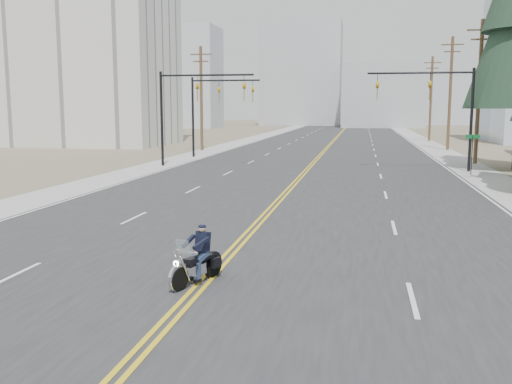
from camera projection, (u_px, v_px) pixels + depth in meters
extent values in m
plane|color=#776D56|center=(135.00, 359.00, 9.91)|extent=(400.00, 400.00, 0.00)
cube|color=#303033|center=(334.00, 140.00, 77.99)|extent=(20.00, 200.00, 0.01)
cube|color=#A5A5A0|center=(252.00, 139.00, 80.08)|extent=(3.00, 200.00, 0.01)
cube|color=#A5A5A0|center=(421.00, 141.00, 75.90)|extent=(3.00, 200.00, 0.01)
cylinder|color=black|center=(162.00, 119.00, 42.52)|extent=(0.20, 0.20, 7.00)
cylinder|color=black|center=(206.00, 75.00, 41.42)|extent=(7.00, 0.14, 0.14)
imported|color=#BF8C0C|center=(197.00, 84.00, 41.64)|extent=(0.21, 0.26, 1.30)
imported|color=#BF8C0C|center=(244.00, 84.00, 41.01)|extent=(0.21, 0.26, 1.30)
cylinder|color=black|center=(471.00, 120.00, 38.53)|extent=(0.20, 0.20, 7.00)
cylinder|color=black|center=(420.00, 73.00, 38.70)|extent=(7.00, 0.14, 0.14)
imported|color=#BF8C0C|center=(430.00, 82.00, 38.66)|extent=(0.21, 0.26, 1.30)
imported|color=#BF8C0C|center=(377.00, 83.00, 39.30)|extent=(0.21, 0.26, 1.30)
cylinder|color=black|center=(193.00, 118.00, 50.30)|extent=(0.20, 0.20, 7.00)
cylinder|color=black|center=(226.00, 80.00, 49.29)|extent=(6.00, 0.14, 0.14)
imported|color=#BF8C0C|center=(219.00, 88.00, 49.49)|extent=(0.21, 0.26, 1.30)
imported|color=#BF8C0C|center=(253.00, 88.00, 48.95)|extent=(0.21, 0.26, 1.30)
cylinder|color=black|center=(472.00, 155.00, 36.94)|extent=(0.06, 0.06, 2.60)
cube|color=#0C5926|center=(473.00, 137.00, 36.76)|extent=(0.90, 0.03, 0.25)
cylinder|color=brown|center=(479.00, 93.00, 43.80)|extent=(0.30, 0.30, 11.00)
cube|color=brown|center=(482.00, 30.00, 43.11)|extent=(2.20, 0.12, 0.12)
cube|color=brown|center=(482.00, 39.00, 43.22)|extent=(1.60, 0.12, 0.12)
cylinder|color=brown|center=(450.00, 94.00, 58.35)|extent=(0.30, 0.30, 11.50)
cube|color=brown|center=(453.00, 45.00, 57.63)|extent=(2.20, 0.12, 0.12)
cube|color=brown|center=(452.00, 52.00, 57.73)|extent=(1.60, 0.12, 0.12)
cylinder|color=brown|center=(431.00, 99.00, 74.92)|extent=(0.30, 0.30, 11.00)
cube|color=brown|center=(432.00, 63.00, 74.24)|extent=(2.20, 0.12, 0.12)
cube|color=brown|center=(432.00, 68.00, 74.34)|extent=(1.60, 0.12, 0.12)
cylinder|color=brown|center=(201.00, 99.00, 58.10)|extent=(0.30, 0.30, 10.50)
cube|color=brown|center=(201.00, 54.00, 57.45)|extent=(2.20, 0.12, 0.12)
cube|color=brown|center=(201.00, 61.00, 57.55)|extent=(1.60, 0.12, 0.12)
cube|color=silver|center=(88.00, 16.00, 66.30)|extent=(18.00, 14.00, 30.00)
cube|color=#B7BCC6|center=(187.00, 78.00, 126.50)|extent=(14.00, 12.00, 22.00)
cube|color=#ADB2B7|center=(383.00, 96.00, 129.01)|extent=(18.00, 14.00, 14.00)
cube|color=#ADB2B7|center=(302.00, 74.00, 146.35)|extent=(20.00, 15.00, 26.00)
cube|color=#B7BCC6|center=(445.00, 102.00, 150.38)|extent=(14.00, 14.00, 12.00)
cube|color=#ADB2B7|center=(148.00, 94.00, 144.25)|extent=(12.00, 12.00, 16.00)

